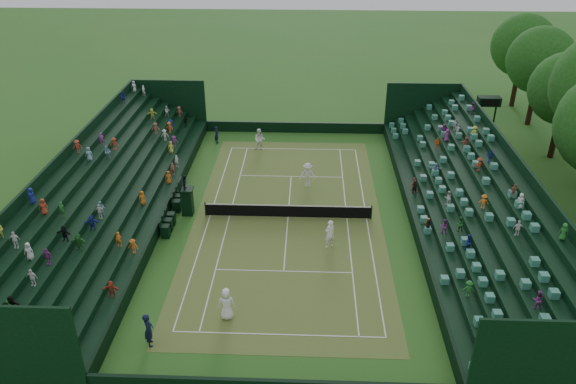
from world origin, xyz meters
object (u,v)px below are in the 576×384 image
umpire_chair (187,198)px  player_far_east (308,175)px  tennis_net (288,211)px  player_far_west (260,140)px  player_near_east (330,234)px  player_near_west (227,304)px

umpire_chair → player_far_east: size_ratio=1.56×
umpire_chair → player_far_east: 9.60m
tennis_net → player_far_west: size_ratio=5.95×
player_near_east → player_far_west: same height
player_near_east → player_far_west: size_ratio=1.00×
player_far_east → umpire_chair: bearing=-154.3°
tennis_net → player_near_west: (-2.81, -10.69, 0.41)m
player_far_west → player_near_west: bearing=-84.6°
player_near_east → player_far_east: size_ratio=1.01×
umpire_chair → player_far_west: bearing=70.2°
tennis_net → player_near_west: player_near_west is taller
umpire_chair → tennis_net: bearing=-1.4°
umpire_chair → player_near_west: (4.27, -10.86, -0.36)m
player_far_east → tennis_net: bearing=-108.5°
umpire_chair → player_near_east: bearing=-21.1°
player_far_west → player_far_east: size_ratio=1.01×
umpire_chair → player_far_east: bearing=28.9°
player_near_east → player_far_west: 16.29m
player_near_west → tennis_net: bearing=-110.5°
player_far_east → player_far_west: bearing=119.0°
player_far_west → player_far_east: (4.28, -6.80, -0.01)m
tennis_net → player_near_east: (2.79, -3.64, 0.45)m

